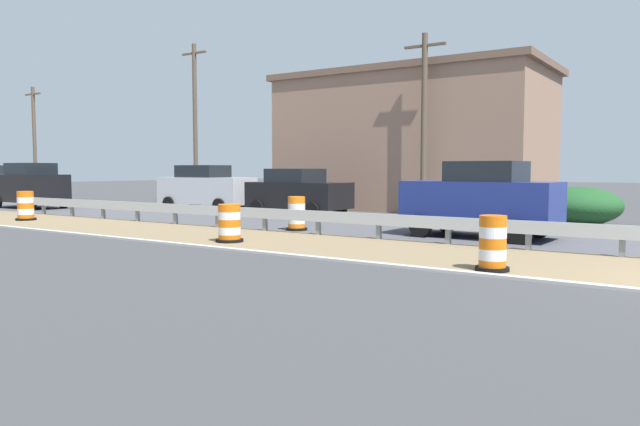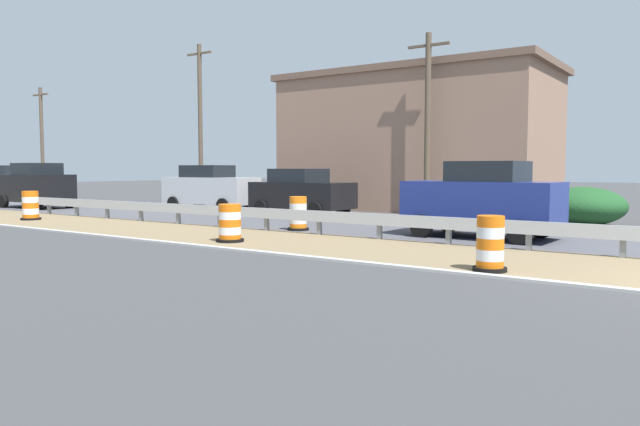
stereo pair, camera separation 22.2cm
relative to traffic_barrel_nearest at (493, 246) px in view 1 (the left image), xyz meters
The scene contains 14 objects.
traffic_barrel_nearest is the anchor object (origin of this frame).
traffic_barrel_close 7.24m from the traffic_barrel_nearest, 85.46° to the left, with size 0.74×0.74×1.01m.
traffic_barrel_mid 8.50m from the traffic_barrel_nearest, 61.99° to the left, with size 0.68×0.68×1.07m.
traffic_barrel_far 18.19m from the traffic_barrel_nearest, 85.94° to the left, with size 0.73×0.73×1.09m.
car_trailing_near_lane 18.62m from the traffic_barrel_nearest, 61.29° to the left, with size 2.04×4.74×2.10m.
car_mid_far_lane 34.51m from the traffic_barrel_nearest, 75.42° to the left, with size 2.01×4.29×2.14m.
car_trailing_far_lane 25.18m from the traffic_barrel_nearest, 77.93° to the left, with size 2.12×4.12×2.22m.
car_distant_a 14.11m from the traffic_barrel_nearest, 51.07° to the left, with size 2.23×4.33×1.94m.
car_distant_b 5.67m from the traffic_barrel_nearest, 20.95° to the left, with size 2.17×4.28×2.15m.
roadside_shop_near 18.09m from the traffic_barrel_nearest, 29.86° to the left, with size 6.69×12.74×6.54m.
utility_pole_near 13.83m from the traffic_barrel_nearest, 29.58° to the left, with size 0.24×1.80×7.42m.
utility_pole_mid 24.65m from the traffic_barrel_nearest, 58.57° to the left, with size 0.24×1.80×8.77m.
utility_pole_far 38.82m from the traffic_barrel_nearest, 70.86° to the left, with size 0.24×1.80×7.63m.
bush_roadside 10.77m from the traffic_barrel_nearest, ahead, with size 2.85×2.85×1.32m, color #1E4C23.
Camera 1 is at (-11.84, 0.66, 1.94)m, focal length 33.52 mm.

